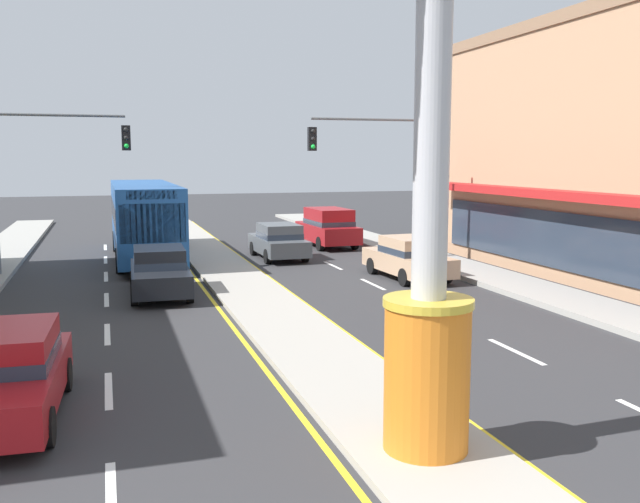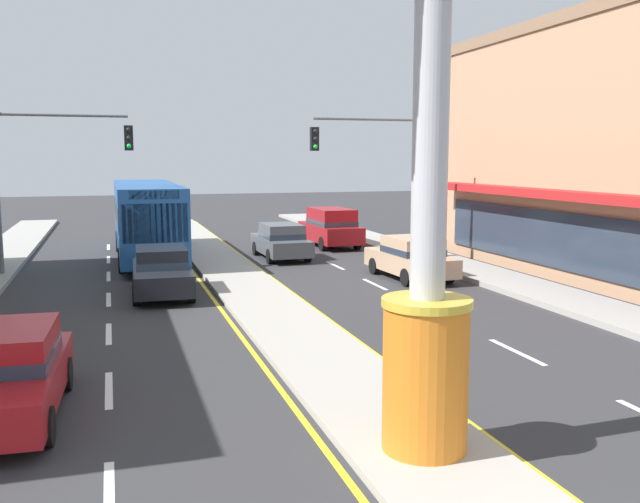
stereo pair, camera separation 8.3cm
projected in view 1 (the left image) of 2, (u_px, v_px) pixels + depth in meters
The scene contains 12 objects.
median_strip at pixel (247, 289), 22.71m from camera, with size 2.26×52.00×0.14m, color #A39E93.
sidewalk_right at pixel (517, 285), 23.43m from camera, with size 2.29×60.00×0.18m, color #9E9B93.
lane_markings at pixel (256, 299), 21.44m from camera, with size 9.00×52.00×0.01m.
district_sign at pixel (431, 179), 9.62m from camera, with size 6.07×1.30×8.24m.
traffic_light_left_side at pixel (45, 161), 25.07m from camera, with size 4.86×0.46×6.20m.
traffic_light_right_side at pixel (378, 161), 28.16m from camera, with size 4.86×0.46×6.20m.
bus_near_right_lane at pixel (144, 216), 29.74m from camera, with size 2.60×11.21×3.26m.
sedan_far_right_lane at pixel (409, 257), 25.03m from camera, with size 2.00×4.38×1.53m.
sedan_near_left_lane at pixel (4, 374), 11.56m from camera, with size 2.00×4.38×1.53m.
sedan_mid_left_lane at pixel (279, 241), 29.99m from camera, with size 1.89×4.33×1.53m.
suv_far_left_oncoming at pixel (328, 227), 34.02m from camera, with size 2.08×4.66×1.90m.
sedan_kerb_right at pixel (160, 271), 21.99m from camera, with size 1.94×4.35×1.53m.
Camera 1 is at (-4.35, -4.04, 4.37)m, focal length 38.85 mm.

